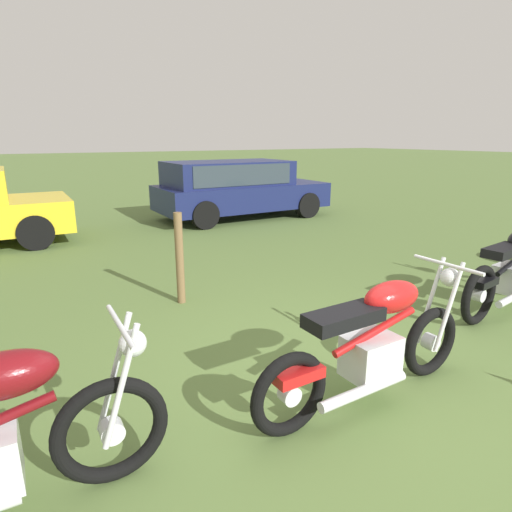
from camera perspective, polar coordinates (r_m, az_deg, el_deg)
name	(u,v)px	position (r m, az deg, el deg)	size (l,w,h in m)	color
ground_plane	(346,380)	(3.90, 11.72, -15.73)	(120.00, 120.00, 0.00)	#567038
motorcycle_red	(373,344)	(3.46, 15.11, -11.12)	(2.10, 0.64, 1.02)	black
motorcycle_black	(512,270)	(5.94, 30.65, -1.56)	(2.15, 0.69, 1.02)	black
car_navy	(235,185)	(10.98, -2.76, 9.31)	(4.28, 1.99, 1.43)	#161E4C
fence_post_wooden	(180,259)	(5.35, -10.03, -0.33)	(0.10, 0.10, 1.13)	brown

